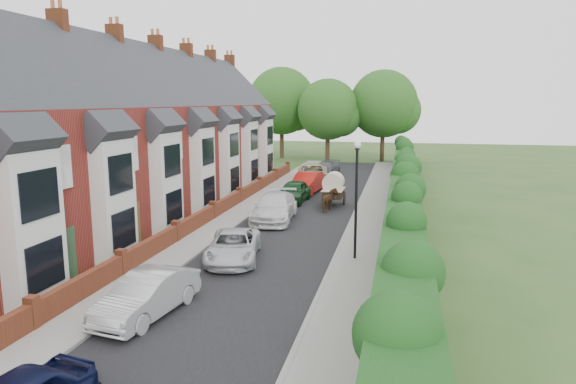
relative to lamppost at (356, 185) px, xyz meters
name	(u,v)px	position (x,y,z in m)	size (l,w,h in m)	color
ground	(253,287)	(-3.40, -4.00, -3.30)	(140.00, 140.00, 0.00)	#2D4C1E
road	(298,220)	(-3.90, 7.00, -3.29)	(6.00, 58.00, 0.02)	black
pavement_hedge_side	(370,223)	(0.20, 7.00, -3.24)	(2.20, 58.00, 0.12)	gray
pavement_house_side	(235,216)	(-7.75, 7.00, -3.24)	(1.70, 58.00, 0.12)	gray
kerb_hedge_side	(351,222)	(-0.85, 7.00, -3.23)	(0.18, 58.00, 0.13)	gray
kerb_house_side	(248,217)	(-6.95, 7.00, -3.23)	(0.18, 58.00, 0.13)	gray
hedge	(404,197)	(2.00, 7.00, -1.70)	(2.10, 58.00, 2.85)	#133E15
terrace_row	(123,141)	(-14.27, 5.98, 1.18)	(9.05, 40.50, 11.50)	maroon
garden_wall_row	(213,212)	(-8.75, 6.00, -2.84)	(0.35, 40.35, 1.10)	brown
lamppost	(356,185)	(0.00, 0.00, 0.00)	(0.32, 0.32, 5.16)	black
tree_far_left	(331,111)	(-6.05, 36.08, 2.41)	(7.14, 6.80, 9.29)	#332316
tree_far_right	(387,106)	(-0.01, 38.08, 3.02)	(7.98, 7.60, 10.31)	#332316
tree_far_back	(285,103)	(-11.99, 39.08, 3.32)	(8.40, 8.00, 10.82)	#332316
car_silver_a	(147,295)	(-5.95, -7.22, -2.60)	(1.48, 4.24, 1.40)	#B5B5BA
car_silver_b	(233,246)	(-5.13, -1.07, -2.66)	(2.10, 4.56, 1.27)	silver
car_white	(275,207)	(-5.21, 6.60, -2.52)	(2.18, 5.36, 1.56)	silver
car_green	(294,192)	(-5.28, 12.20, -2.56)	(1.73, 4.30, 1.47)	#113A18
car_red	(307,183)	(-5.00, 15.86, -2.52)	(1.65, 4.74, 1.56)	#A01911
car_beige	(313,173)	(-5.46, 21.00, -2.53)	(2.55, 5.54, 1.54)	#C6BA8F
car_grey	(326,168)	(-5.00, 25.40, -2.65)	(1.82, 4.48, 1.30)	#515357
horse	(329,201)	(-2.46, 9.67, -2.59)	(0.76, 1.68, 1.42)	#4A2E1B
horse_cart	(333,187)	(-2.46, 11.48, -2.02)	(1.41, 3.11, 2.24)	black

